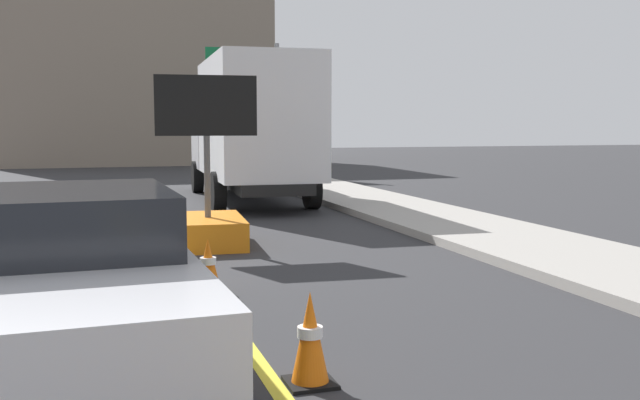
% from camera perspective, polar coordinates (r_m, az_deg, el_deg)
% --- Properties ---
extents(arrow_board_trailer, '(1.60, 1.88, 2.70)m').
position_cam_1_polar(arrow_board_trailer, '(11.58, -8.93, -1.21)').
color(arrow_board_trailer, orange).
rests_on(arrow_board_trailer, ground).
extents(box_truck, '(2.64, 7.49, 3.48)m').
position_cam_1_polar(box_truck, '(18.00, -5.55, 5.80)').
color(box_truck, black).
rests_on(box_truck, ground).
extents(pickup_car, '(2.19, 4.71, 1.38)m').
position_cam_1_polar(pickup_car, '(6.28, -19.37, -5.56)').
color(pickup_car, silver).
rests_on(pickup_car, ground).
extents(highway_guide_sign, '(2.79, 0.24, 5.00)m').
position_cam_1_polar(highway_guide_sign, '(27.47, -5.07, 9.11)').
color(highway_guide_sign, gray).
rests_on(highway_guide_sign, ground).
extents(far_building_block, '(12.77, 8.33, 9.27)m').
position_cam_1_polar(far_building_block, '(38.26, -14.60, 9.87)').
color(far_building_block, gray).
rests_on(far_building_block, ground).
extents(traffic_cone_mid_lane, '(0.36, 0.36, 0.71)m').
position_cam_1_polar(traffic_cone_mid_lane, '(5.37, -0.80, -11.03)').
color(traffic_cone_mid_lane, black).
rests_on(traffic_cone_mid_lane, ground).
extents(traffic_cone_far_lane, '(0.36, 0.36, 0.61)m').
position_cam_1_polar(traffic_cone_far_lane, '(8.45, -8.90, -5.14)').
color(traffic_cone_far_lane, black).
rests_on(traffic_cone_far_lane, ground).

